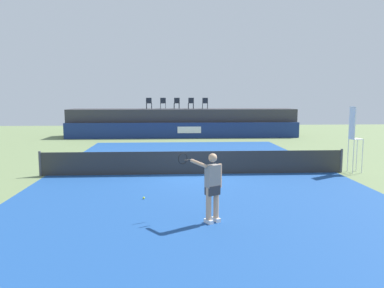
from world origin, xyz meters
name	(u,v)px	position (x,y,z in m)	size (l,w,h in m)	color
ground_plane	(190,162)	(0.00, 3.00, 0.00)	(48.00, 48.00, 0.00)	#6B7F51
court_inner	(194,174)	(0.00, 0.00, 0.00)	(12.00, 22.00, 0.00)	#1C478C
sponsor_wall	(183,131)	(0.00, 13.50, 0.60)	(18.00, 0.22, 1.20)	navy
spectator_platform	(183,122)	(0.00, 15.30, 1.10)	(18.00, 2.80, 2.20)	#38383D
spectator_chair_far_left	(149,103)	(-2.68, 15.21, 2.69)	(0.45, 0.45, 0.89)	#1E232D
spectator_chair_left	(163,103)	(-1.56, 15.21, 2.69)	(0.45, 0.45, 0.89)	#1E232D
spectator_chair_center	(177,103)	(-0.46, 15.48, 2.69)	(0.48, 0.48, 0.89)	#1E232D
spectator_chair_right	(191,103)	(0.69, 15.27, 2.69)	(0.45, 0.45, 0.89)	#1E232D
spectator_chair_far_right	(205,103)	(1.81, 15.04, 2.69)	(0.46, 0.46, 0.89)	#1E232D
umpire_chair	(354,135)	(6.67, -0.01, 1.59)	(0.48, 0.48, 2.76)	white
tennis_net	(194,163)	(0.00, 0.00, 0.47)	(12.40, 0.02, 0.95)	#2D2D2D
net_post_near	(40,164)	(-6.20, 0.00, 0.50)	(0.10, 0.10, 1.00)	#4C4C51
net_post_far	(341,161)	(6.20, 0.00, 0.50)	(0.10, 0.10, 1.00)	#4C4C51
tennis_player	(212,185)	(0.07, -6.01, 0.96)	(1.11, 1.00, 1.77)	white
tennis_ball	(144,198)	(-1.80, -3.73, 0.04)	(0.07, 0.07, 0.07)	#D8EA33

